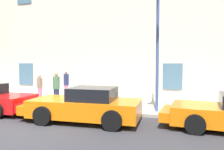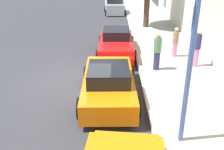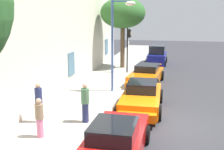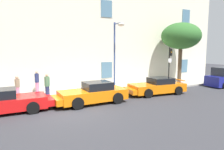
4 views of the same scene
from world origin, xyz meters
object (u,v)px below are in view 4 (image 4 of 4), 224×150
(pedestrian_admiring, at_px, (17,86))
(sportscar_white_middle, at_px, (155,87))
(street_lamp, at_px, (117,44))
(tree_midblock, at_px, (181,36))
(sportscar_yellow_flank, at_px, (91,94))
(traffic_light, at_px, (170,60))
(pedestrian_strolling, at_px, (37,82))
(pedestrian_bystander, at_px, (47,86))
(sportscar_red_lead, at_px, (9,102))

(pedestrian_admiring, bearing_deg, sportscar_white_middle, -17.39)
(street_lamp, height_order, pedestrian_admiring, street_lamp)
(tree_midblock, bearing_deg, sportscar_yellow_flank, -164.94)
(traffic_light, bearing_deg, sportscar_yellow_flank, -166.62)
(tree_midblock, height_order, pedestrian_strolling, tree_midblock)
(sportscar_yellow_flank, xyz_separation_m, pedestrian_admiring, (-4.28, 3.42, 0.31))
(sportscar_white_middle, distance_m, pedestrian_bystander, 8.24)
(street_lamp, relative_size, pedestrian_admiring, 3.54)
(sportscar_yellow_flank, xyz_separation_m, traffic_light, (8.57, 2.04, 1.96))
(pedestrian_strolling, bearing_deg, sportscar_yellow_flank, -55.22)
(street_lamp, bearing_deg, sportscar_white_middle, -26.15)
(street_lamp, relative_size, pedestrian_strolling, 3.10)
(sportscar_red_lead, relative_size, tree_midblock, 0.78)
(tree_midblock, bearing_deg, street_lamp, -171.32)
(sportscar_red_lead, relative_size, street_lamp, 0.85)
(sportscar_white_middle, bearing_deg, pedestrian_strolling, 155.76)
(sportscar_red_lead, height_order, pedestrian_admiring, pedestrian_admiring)
(sportscar_red_lead, xyz_separation_m, sportscar_white_middle, (10.43, 0.02, -0.02))
(sportscar_white_middle, relative_size, traffic_light, 1.37)
(sportscar_red_lead, distance_m, sportscar_white_middle, 10.43)
(traffic_light, xyz_separation_m, pedestrian_bystander, (-10.99, 0.14, -1.55))
(pedestrian_bystander, bearing_deg, tree_midblock, 3.03)
(traffic_light, bearing_deg, pedestrian_bystander, 179.26)
(sportscar_white_middle, height_order, traffic_light, traffic_light)
(pedestrian_admiring, relative_size, pedestrian_strolling, 0.88)
(sportscar_white_middle, xyz_separation_m, pedestrian_strolling, (-8.46, 3.81, 0.48))
(sportscar_red_lead, height_order, pedestrian_bystander, pedestrian_bystander)
(tree_midblock, xyz_separation_m, pedestrian_admiring, (-14.96, 0.54, -3.88))
(street_lamp, bearing_deg, sportscar_red_lead, -169.88)
(pedestrian_admiring, distance_m, pedestrian_strolling, 1.59)
(sportscar_yellow_flank, xyz_separation_m, street_lamp, (2.84, 1.68, 3.33))
(street_lamp, bearing_deg, pedestrian_admiring, 166.26)
(sportscar_white_middle, distance_m, tree_midblock, 7.09)
(pedestrian_bystander, bearing_deg, pedestrian_strolling, 102.91)
(sportscar_yellow_flank, height_order, pedestrian_admiring, pedestrian_admiring)
(sportscar_red_lead, height_order, sportscar_yellow_flank, sportscar_yellow_flank)
(traffic_light, relative_size, street_lamp, 0.65)
(sportscar_yellow_flank, height_order, sportscar_white_middle, sportscar_yellow_flank)
(sportscar_yellow_flank, xyz_separation_m, pedestrian_bystander, (-2.42, 2.18, 0.40))
(sportscar_red_lead, bearing_deg, pedestrian_bystander, 37.85)
(traffic_light, relative_size, pedestrian_strolling, 2.02)
(sportscar_white_middle, bearing_deg, traffic_light, 29.92)
(pedestrian_admiring, distance_m, pedestrian_bystander, 2.23)
(pedestrian_admiring, relative_size, pedestrian_bystander, 0.89)
(sportscar_yellow_flank, bearing_deg, pedestrian_strolling, 124.78)
(sportscar_white_middle, relative_size, street_lamp, 0.89)
(pedestrian_bystander, bearing_deg, sportscar_white_middle, -13.03)
(sportscar_yellow_flank, bearing_deg, pedestrian_bystander, 138.03)
(tree_midblock, xyz_separation_m, pedestrian_strolling, (-13.55, 1.26, -3.75))
(sportscar_red_lead, xyz_separation_m, pedestrian_strolling, (1.96, 3.83, 0.46))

